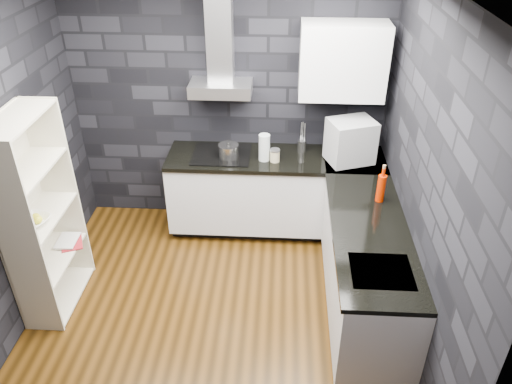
# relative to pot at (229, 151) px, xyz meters

# --- Properties ---
(ground) EXTENTS (3.20, 3.20, 0.00)m
(ground) POSITION_rel_pot_xyz_m (-0.03, -1.25, -0.97)
(ground) COLOR #43280B
(wall_back) EXTENTS (3.20, 0.05, 2.70)m
(wall_back) POSITION_rel_pot_xyz_m (-0.03, 0.38, 0.38)
(wall_back) COLOR black
(wall_back) RESTS_ON ground
(wall_front) EXTENTS (3.20, 0.05, 2.70)m
(wall_front) POSITION_rel_pot_xyz_m (-0.03, -2.87, 0.38)
(wall_front) COLOR black
(wall_front) RESTS_ON ground
(wall_right) EXTENTS (0.05, 3.20, 2.70)m
(wall_right) POSITION_rel_pot_xyz_m (1.60, -1.25, 0.38)
(wall_right) COLOR black
(wall_right) RESTS_ON ground
(toekick_back) EXTENTS (2.18, 0.50, 0.10)m
(toekick_back) POSITION_rel_pot_xyz_m (0.47, 0.09, -0.92)
(toekick_back) COLOR black
(toekick_back) RESTS_ON ground
(toekick_right) EXTENTS (0.50, 1.78, 0.10)m
(toekick_right) POSITION_rel_pot_xyz_m (1.31, -1.15, -0.92)
(toekick_right) COLOR black
(toekick_right) RESTS_ON ground
(counter_back_cab) EXTENTS (2.20, 0.60, 0.76)m
(counter_back_cab) POSITION_rel_pot_xyz_m (0.47, 0.05, -0.49)
(counter_back_cab) COLOR silver
(counter_back_cab) RESTS_ON ground
(counter_right_cab) EXTENTS (0.60, 1.80, 0.76)m
(counter_right_cab) POSITION_rel_pot_xyz_m (1.27, -1.15, -0.49)
(counter_right_cab) COLOR silver
(counter_right_cab) RESTS_ON ground
(counter_back_top) EXTENTS (2.20, 0.62, 0.04)m
(counter_back_top) POSITION_rel_pot_xyz_m (0.47, 0.04, -0.09)
(counter_back_top) COLOR black
(counter_back_top) RESTS_ON counter_back_cab
(counter_right_top) EXTENTS (0.62, 1.80, 0.04)m
(counter_right_top) POSITION_rel_pot_xyz_m (1.26, -1.15, -0.09)
(counter_right_top) COLOR black
(counter_right_top) RESTS_ON counter_right_cab
(counter_corner_top) EXTENTS (0.62, 0.62, 0.04)m
(counter_corner_top) POSITION_rel_pot_xyz_m (1.27, 0.05, -0.09)
(counter_corner_top) COLOR black
(counter_corner_top) RESTS_ON counter_right_cab
(hood_body) EXTENTS (0.60, 0.34, 0.12)m
(hood_body) POSITION_rel_pot_xyz_m (-0.08, 0.18, 0.59)
(hood_body) COLOR silver
(hood_body) RESTS_ON wall_back
(hood_chimney) EXTENTS (0.24, 0.20, 0.90)m
(hood_chimney) POSITION_rel_pot_xyz_m (-0.08, 0.25, 1.10)
(hood_chimney) COLOR silver
(hood_chimney) RESTS_ON hood_body
(upper_cabinet) EXTENTS (0.80, 0.35, 0.70)m
(upper_cabinet) POSITION_rel_pot_xyz_m (1.07, 0.18, 0.88)
(upper_cabinet) COLOR white
(upper_cabinet) RESTS_ON wall_back
(cooktop) EXTENTS (0.58, 0.50, 0.01)m
(cooktop) POSITION_rel_pot_xyz_m (-0.08, 0.05, -0.06)
(cooktop) COLOR black
(cooktop) RESTS_ON counter_back_top
(sink_rim) EXTENTS (0.44, 0.40, 0.01)m
(sink_rim) POSITION_rel_pot_xyz_m (1.27, -1.65, -0.08)
(sink_rim) COLOR silver
(sink_rim) RESTS_ON counter_right_top
(pot) EXTENTS (0.25, 0.25, 0.12)m
(pot) POSITION_rel_pot_xyz_m (0.00, 0.00, 0.00)
(pot) COLOR #BCBBC0
(pot) RESTS_ON cooktop
(glass_vase) EXTENTS (0.12, 0.12, 0.27)m
(glass_vase) POSITION_rel_pot_xyz_m (0.36, -0.02, 0.07)
(glass_vase) COLOR silver
(glass_vase) RESTS_ON counter_back_top
(storage_jar) EXTENTS (0.11, 0.11, 0.11)m
(storage_jar) POSITION_rel_pot_xyz_m (0.46, -0.05, -0.01)
(storage_jar) COLOR tan
(storage_jar) RESTS_ON counter_back_top
(utensil_crock) EXTENTS (0.10, 0.10, 0.12)m
(utensil_crock) POSITION_rel_pot_xyz_m (0.74, 0.19, -0.01)
(utensil_crock) COLOR #BCBBC0
(utensil_crock) RESTS_ON counter_back_top
(appliance_garage) EXTENTS (0.51, 0.46, 0.42)m
(appliance_garage) POSITION_rel_pot_xyz_m (1.19, -0.01, 0.16)
(appliance_garage) COLOR #A4A7AC
(appliance_garage) RESTS_ON counter_back_top
(red_bottle) EXTENTS (0.09, 0.09, 0.25)m
(red_bottle) POSITION_rel_pot_xyz_m (1.39, -0.71, 0.05)
(red_bottle) COLOR #AD1E00
(red_bottle) RESTS_ON counter_right_top
(bookshelf) EXTENTS (0.47, 0.85, 1.80)m
(bookshelf) POSITION_rel_pot_xyz_m (-1.45, -1.13, -0.07)
(bookshelf) COLOR beige
(bookshelf) RESTS_ON ground
(fruit_bowl) EXTENTS (0.29, 0.29, 0.06)m
(fruit_bowl) POSITION_rel_pot_xyz_m (-1.45, -1.23, -0.03)
(fruit_bowl) COLOR white
(fruit_bowl) RESTS_ON bookshelf
(book_red) EXTENTS (0.18, 0.09, 0.25)m
(book_red) POSITION_rel_pot_xyz_m (-1.44, -0.95, -0.40)
(book_red) COLOR maroon
(book_red) RESTS_ON bookshelf
(book_second) EXTENTS (0.18, 0.02, 0.25)m
(book_second) POSITION_rel_pot_xyz_m (-1.49, -0.91, -0.38)
(book_second) COLOR #B2B2B2
(book_second) RESTS_ON bookshelf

